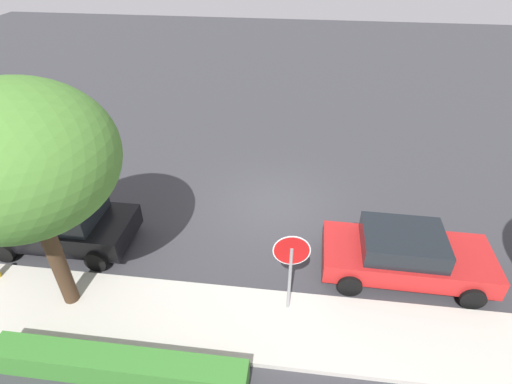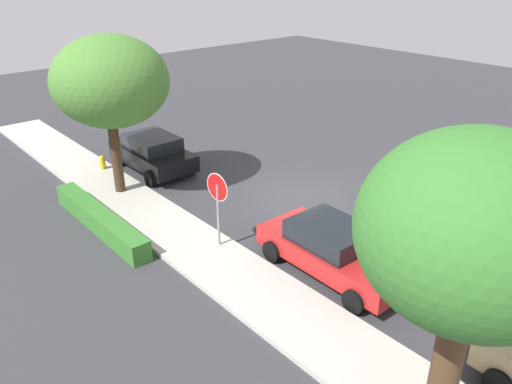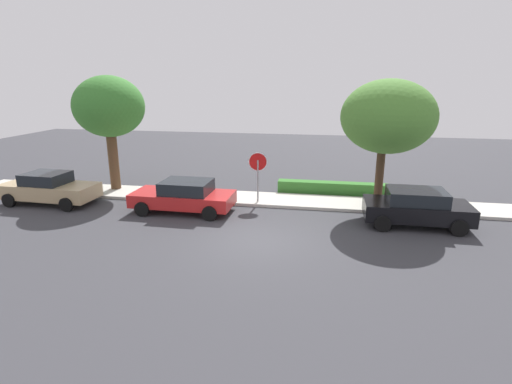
# 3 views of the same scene
# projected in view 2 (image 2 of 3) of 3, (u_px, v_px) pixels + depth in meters

# --- Properties ---
(ground_plane) EXTENTS (60.00, 60.00, 0.00)m
(ground_plane) POSITION_uv_depth(u_px,v_px,m) (304.00, 199.00, 18.34)
(ground_plane) COLOR #38383D
(sidewalk_curb) EXTENTS (32.00, 2.13, 0.14)m
(sidewalk_curb) POSITION_uv_depth(u_px,v_px,m) (190.00, 244.00, 15.33)
(sidewalk_curb) COLOR beige
(sidewalk_curb) RESTS_ON ground_plane
(stop_sign) EXTENTS (0.86, 0.10, 2.48)m
(stop_sign) POSITION_uv_depth(u_px,v_px,m) (218.00, 197.00, 14.49)
(stop_sign) COLOR gray
(stop_sign) RESTS_ON ground_plane
(parked_car_red) EXTENTS (4.50, 2.18, 1.43)m
(parked_car_red) POSITION_uv_depth(u_px,v_px,m) (333.00, 248.00, 13.83)
(parked_car_red) COLOR red
(parked_car_red) RESTS_ON ground_plane
(parked_car_black) EXTENTS (4.11, 2.12, 1.49)m
(parked_car_black) POSITION_uv_depth(u_px,v_px,m) (152.00, 152.00, 20.53)
(parked_car_black) COLOR black
(parked_car_black) RESTS_ON ground_plane
(street_tree_near_corner) EXTENTS (4.05, 4.05, 5.77)m
(street_tree_near_corner) POSITION_uv_depth(u_px,v_px,m) (111.00, 82.00, 17.16)
(street_tree_near_corner) COLOR #422D1E
(street_tree_near_corner) RESTS_ON ground_plane
(street_tree_mid_block) EXTENTS (3.55, 3.55, 5.94)m
(street_tree_mid_block) POSITION_uv_depth(u_px,v_px,m) (473.00, 234.00, 7.36)
(street_tree_mid_block) COLOR #513823
(street_tree_mid_block) RESTS_ON ground_plane
(fire_hydrant) EXTENTS (0.30, 0.22, 0.72)m
(fire_hydrant) POSITION_uv_depth(u_px,v_px,m) (103.00, 164.00, 20.50)
(fire_hydrant) COLOR gold
(fire_hydrant) RESTS_ON ground_plane
(front_yard_hedge) EXTENTS (5.54, 0.62, 0.67)m
(front_yard_hedge) POSITION_uv_depth(u_px,v_px,m) (100.00, 220.00, 16.15)
(front_yard_hedge) COLOR #387A2D
(front_yard_hedge) RESTS_ON ground_plane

